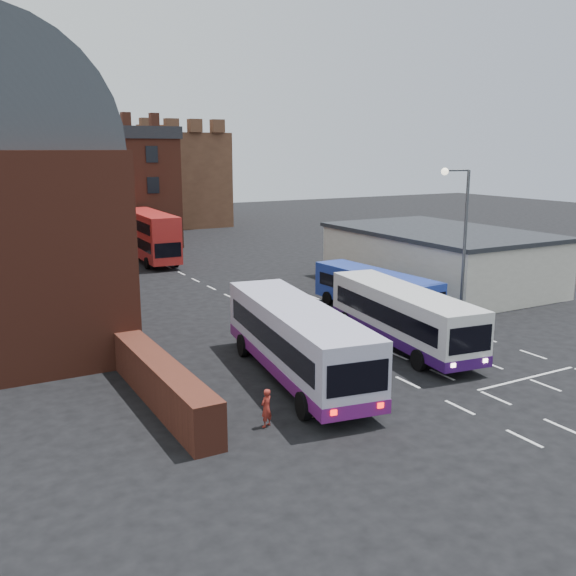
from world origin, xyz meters
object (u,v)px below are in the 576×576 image
pedestrian_beige (314,399)px  bus_white_outbound (297,336)px  bus_red_double (150,236)px  street_lamp (461,233)px  bus_blue (375,289)px  bus_white_inbound (402,313)px  pedestrian_red (266,408)px

pedestrian_beige → bus_white_outbound: bearing=-145.2°
bus_red_double → pedestrian_beige: 36.97m
bus_red_double → street_lamp: (8.75, -29.74, 3.08)m
street_lamp → bus_blue: bearing=116.1°
bus_white_inbound → bus_red_double: bearing=-76.2°
bus_blue → bus_red_double: (-6.46, 25.07, 0.81)m
pedestrian_red → pedestrian_beige: 2.01m
bus_white_inbound → pedestrian_red: (-10.66, -5.34, -1.05)m
bus_blue → bus_red_double: bus_red_double is taller
street_lamp → pedestrian_beige: 16.12m
bus_blue → pedestrian_red: (-13.52, -11.46, -0.84)m
bus_white_inbound → bus_white_outbound: bearing=18.7°
bus_blue → street_lamp: bearing=112.5°
bus_white_inbound → bus_blue: bus_white_inbound is taller
bus_red_double → pedestrian_beige: size_ratio=8.17×
bus_white_inbound → pedestrian_red: size_ratio=7.74×
street_lamp → bus_white_outbound: bearing=-166.7°
bus_blue → bus_red_double: size_ratio=0.87×
bus_red_double → street_lamp: bearing=108.8°
bus_blue → bus_white_inbound: bearing=61.3°
pedestrian_red → pedestrian_beige: size_ratio=1.06×
bus_red_double → pedestrian_red: (-7.06, -36.53, -1.65)m
bus_red_double → bus_blue: bearing=106.8°
bus_white_outbound → pedestrian_red: 5.39m
bus_white_outbound → pedestrian_beige: 4.40m
bus_white_inbound → bus_blue: bearing=-107.8°
pedestrian_beige → bus_blue: bearing=-169.1°
bus_red_double → street_lamp: size_ratio=1.25×
bus_white_outbound → bus_blue: bus_white_outbound is taller
bus_white_outbound → bus_red_double: (3.53, 32.64, 0.43)m
bus_red_double → bus_white_inbound: bearing=98.9°
bus_white_inbound → bus_red_double: bus_red_double is taller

